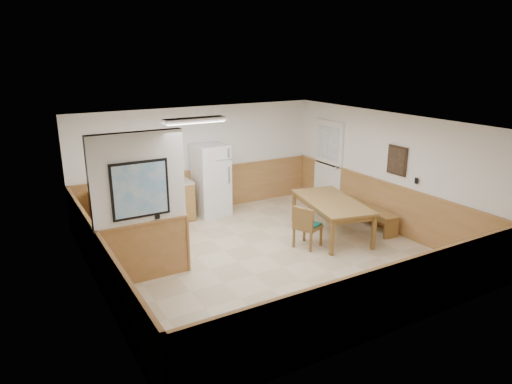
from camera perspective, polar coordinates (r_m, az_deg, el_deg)
ground at (r=8.70m, az=1.18°, el=-7.88°), size 6.00×6.00×0.00m
ceiling at (r=7.98m, az=1.29°, el=8.64°), size 6.00×6.00×0.02m
back_wall at (r=10.85m, az=-7.04°, el=4.00°), size 6.00×0.02×2.50m
right_wall at (r=10.09m, az=15.96°, el=2.50°), size 0.02×6.00×2.50m
left_wall at (r=7.24m, az=-19.53°, el=-3.43°), size 0.02×6.00×2.50m
wainscot_back at (r=11.02m, az=-6.86°, el=0.18°), size 6.00×0.04×1.00m
wainscot_right at (r=10.28m, az=15.55°, el=-1.56°), size 0.04×6.00×1.00m
wainscot_left at (r=7.53m, az=-18.82°, el=-8.77°), size 0.04×6.00×1.00m
partition_wall at (r=7.58m, az=-14.27°, el=-2.21°), size 1.50×0.20×2.50m
kitchen_counter at (r=10.37m, az=-12.33°, el=-1.40°), size 2.20×0.61×1.00m
exterior_door at (r=11.47m, az=8.99°, el=3.61°), size 0.07×1.02×2.15m
kitchen_window at (r=10.15m, az=-18.03°, el=4.14°), size 0.80×0.04×1.00m
wall_painting at (r=9.80m, az=17.21°, el=3.79°), size 0.04×0.50×0.60m
fluorescent_fixture at (r=8.78m, az=-7.72°, el=8.89°), size 1.20×0.30×0.09m
refrigerator at (r=10.66m, az=-5.66°, el=1.50°), size 0.77×0.74×1.66m
dining_table at (r=9.54m, az=9.42°, el=-1.57°), size 1.42×2.18×0.75m
dining_bench at (r=10.30m, az=13.95°, el=-2.32°), size 0.55×1.65×0.45m
dining_chair at (r=8.87m, az=6.21°, el=-4.02°), size 0.73×0.62×0.85m
fire_extinguisher at (r=10.36m, az=-9.96°, el=2.35°), size 0.12×0.12×0.43m
soap_bottle at (r=9.95m, az=-17.56°, el=0.74°), size 0.07×0.07×0.22m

